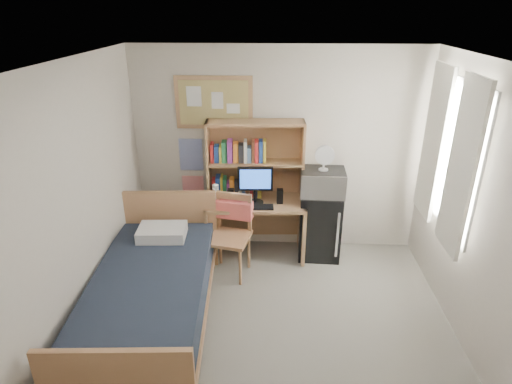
{
  "coord_description": "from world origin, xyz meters",
  "views": [
    {
      "loc": [
        -0.01,
        -3.04,
        3.0
      ],
      "look_at": [
        -0.23,
        1.2,
        1.14
      ],
      "focal_mm": 30.0,
      "sensor_mm": 36.0,
      "label": 1
    }
  ],
  "objects_px": {
    "speaker_left": "(231,196)",
    "microwave": "(322,182)",
    "bulletin_board": "(214,103)",
    "mini_fridge": "(319,224)",
    "desk_fan": "(324,159)",
    "monitor": "(255,186)",
    "desk_chair": "(229,238)",
    "bed": "(151,302)",
    "speaker_right": "(280,196)",
    "desk": "(255,228)"
  },
  "relations": [
    {
      "from": "speaker_left",
      "to": "microwave",
      "type": "bearing_deg",
      "value": 2.43
    },
    {
      "from": "bulletin_board",
      "to": "microwave",
      "type": "bearing_deg",
      "value": -11.84
    },
    {
      "from": "mini_fridge",
      "to": "desk_fan",
      "type": "bearing_deg",
      "value": -90.0
    },
    {
      "from": "bulletin_board",
      "to": "monitor",
      "type": "distance_m",
      "value": 1.13
    },
    {
      "from": "desk_fan",
      "to": "desk_chair",
      "type": "bearing_deg",
      "value": -153.87
    },
    {
      "from": "monitor",
      "to": "bed",
      "type": "bearing_deg",
      "value": -128.02
    },
    {
      "from": "monitor",
      "to": "desk_fan",
      "type": "relative_size",
      "value": 1.58
    },
    {
      "from": "bed",
      "to": "monitor",
      "type": "bearing_deg",
      "value": 51.38
    },
    {
      "from": "speaker_right",
      "to": "microwave",
      "type": "bearing_deg",
      "value": 5.23
    },
    {
      "from": "speaker_left",
      "to": "desk_chair",
      "type": "bearing_deg",
      "value": -90.96
    },
    {
      "from": "mini_fridge",
      "to": "monitor",
      "type": "bearing_deg",
      "value": -170.09
    },
    {
      "from": "bulletin_board",
      "to": "mini_fridge",
      "type": "relative_size",
      "value": 1.08
    },
    {
      "from": "desk",
      "to": "mini_fridge",
      "type": "height_order",
      "value": "mini_fridge"
    },
    {
      "from": "microwave",
      "to": "desk_fan",
      "type": "xyz_separation_m",
      "value": [
        0.0,
        0.0,
        0.3
      ]
    },
    {
      "from": "bulletin_board",
      "to": "monitor",
      "type": "relative_size",
      "value": 2.08
    },
    {
      "from": "bed",
      "to": "monitor",
      "type": "relative_size",
      "value": 4.93
    },
    {
      "from": "desk",
      "to": "mini_fridge",
      "type": "distance_m",
      "value": 0.82
    },
    {
      "from": "microwave",
      "to": "bed",
      "type": "bearing_deg",
      "value": -138.29
    },
    {
      "from": "desk_fan",
      "to": "desk",
      "type": "bearing_deg",
      "value": -175.67
    },
    {
      "from": "bulletin_board",
      "to": "speaker_left",
      "type": "height_order",
      "value": "bulletin_board"
    },
    {
      "from": "mini_fridge",
      "to": "monitor",
      "type": "height_order",
      "value": "monitor"
    },
    {
      "from": "monitor",
      "to": "speaker_right",
      "type": "distance_m",
      "value": 0.33
    },
    {
      "from": "bed",
      "to": "speaker_left",
      "type": "bearing_deg",
      "value": 60.36
    },
    {
      "from": "mini_fridge",
      "to": "desk_chair",
      "type": "bearing_deg",
      "value": -153.02
    },
    {
      "from": "bed",
      "to": "monitor",
      "type": "height_order",
      "value": "monitor"
    },
    {
      "from": "desk",
      "to": "desk_chair",
      "type": "bearing_deg",
      "value": -124.7
    },
    {
      "from": "bulletin_board",
      "to": "speaker_right",
      "type": "height_order",
      "value": "bulletin_board"
    },
    {
      "from": "bulletin_board",
      "to": "monitor",
      "type": "xyz_separation_m",
      "value": [
        0.52,
        -0.37,
        -0.93
      ]
    },
    {
      "from": "desk_chair",
      "to": "bed",
      "type": "xyz_separation_m",
      "value": [
        -0.68,
        -0.98,
        -0.19
      ]
    },
    {
      "from": "mini_fridge",
      "to": "desk_fan",
      "type": "relative_size",
      "value": 3.03
    },
    {
      "from": "desk_chair",
      "to": "speaker_left",
      "type": "xyz_separation_m",
      "value": [
        -0.01,
        0.38,
        0.36
      ]
    },
    {
      "from": "mini_fridge",
      "to": "bed",
      "type": "bearing_deg",
      "value": -137.92
    },
    {
      "from": "microwave",
      "to": "speaker_left",
      "type": "bearing_deg",
      "value": -172.36
    },
    {
      "from": "desk_chair",
      "to": "speaker_right",
      "type": "relative_size",
      "value": 5.47
    },
    {
      "from": "microwave",
      "to": "desk_fan",
      "type": "bearing_deg",
      "value": 0.0
    },
    {
      "from": "speaker_left",
      "to": "desk_fan",
      "type": "relative_size",
      "value": 0.65
    },
    {
      "from": "mini_fridge",
      "to": "speaker_right",
      "type": "height_order",
      "value": "speaker_right"
    },
    {
      "from": "bed",
      "to": "microwave",
      "type": "relative_size",
      "value": 4.18
    },
    {
      "from": "bed",
      "to": "mini_fridge",
      "type": "bearing_deg",
      "value": 36.26
    },
    {
      "from": "speaker_right",
      "to": "desk_chair",
      "type": "bearing_deg",
      "value": -147.76
    },
    {
      "from": "desk_chair",
      "to": "monitor",
      "type": "bearing_deg",
      "value": 66.34
    },
    {
      "from": "desk_chair",
      "to": "speaker_left",
      "type": "bearing_deg",
      "value": 104.07
    },
    {
      "from": "desk",
      "to": "microwave",
      "type": "height_order",
      "value": "microwave"
    },
    {
      "from": "speaker_right",
      "to": "microwave",
      "type": "height_order",
      "value": "microwave"
    },
    {
      "from": "monitor",
      "to": "desk_fan",
      "type": "distance_m",
      "value": 0.88
    },
    {
      "from": "monitor",
      "to": "microwave",
      "type": "height_order",
      "value": "monitor"
    },
    {
      "from": "desk",
      "to": "desk_chair",
      "type": "height_order",
      "value": "desk_chair"
    },
    {
      "from": "desk",
      "to": "bulletin_board",
      "type": "bearing_deg",
      "value": 145.96
    },
    {
      "from": "desk_chair",
      "to": "mini_fridge",
      "type": "height_order",
      "value": "desk_chair"
    },
    {
      "from": "desk",
      "to": "bed",
      "type": "xyz_separation_m",
      "value": [
        -0.96,
        -1.44,
        -0.08
      ]
    }
  ]
}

